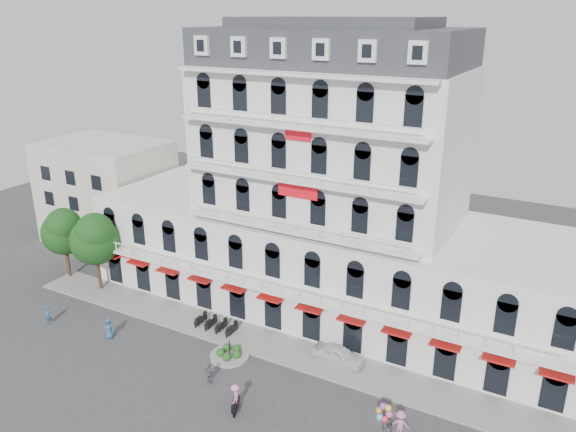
{
  "coord_description": "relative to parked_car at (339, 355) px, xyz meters",
  "views": [
    {
      "loc": [
        19.75,
        -25.54,
        26.08
      ],
      "look_at": [
        0.16,
        10.0,
        11.38
      ],
      "focal_mm": 35.0,
      "sensor_mm": 36.0,
      "label": 1
    }
  ],
  "objects": [
    {
      "name": "parked_scooter_row",
      "position": [
        -11.37,
        -0.7,
        -0.73
      ],
      "size": [
        4.4,
        1.8,
        1.1
      ],
      "primitive_type": null,
      "color": "black",
      "rests_on": "ground"
    },
    {
      "name": "parked_car",
      "position": [
        0.0,
        0.0,
        0.0
      ],
      "size": [
        4.36,
        1.97,
        1.45
      ],
      "primitive_type": "imported",
      "rotation": [
        0.0,
        0.0,
        1.51
      ],
      "color": "white",
      "rests_on": "ground"
    },
    {
      "name": "tree_west_outer",
      "position": [
        -30.96,
        0.48,
        4.62
      ],
      "size": [
        4.5,
        4.48,
        7.76
      ],
      "color": "#382314",
      "rests_on": "ground"
    },
    {
      "name": "pedestrian_far",
      "position": [
        -25.02,
        -7.01,
        0.11
      ],
      "size": [
        0.73,
        0.65,
        1.67
      ],
      "primitive_type": "imported",
      "rotation": [
        0.0,
        0.0,
        0.51
      ],
      "color": "#285678",
      "rests_on": "ground"
    },
    {
      "name": "rider_center",
      "position": [
        -3.92,
        -8.73,
        0.42
      ],
      "size": [
        1.01,
        1.61,
        2.17
      ],
      "rotation": [
        0.0,
        0.0,
        5.11
      ],
      "color": "black",
      "rests_on": "ground"
    },
    {
      "name": "pedestrian_mid",
      "position": [
        -7.42,
        -6.99,
        0.08
      ],
      "size": [
        1.01,
        0.6,
        1.62
      ],
      "primitive_type": "imported",
      "rotation": [
        0.0,
        0.0,
        2.92
      ],
      "color": "#5B5D63",
      "rests_on": "ground"
    },
    {
      "name": "main_building",
      "position": [
        -5.02,
        8.5,
        9.23
      ],
      "size": [
        45.0,
        15.0,
        25.8
      ],
      "color": "silver",
      "rests_on": "ground"
    },
    {
      "name": "sidewalk",
      "position": [
        -5.02,
        -0.5,
        -0.65
      ],
      "size": [
        53.0,
        4.0,
        0.16
      ],
      "primitive_type": "cube",
      "color": "gray",
      "rests_on": "ground"
    },
    {
      "name": "ground",
      "position": [
        -5.02,
        -9.5,
        -0.73
      ],
      "size": [
        120.0,
        120.0,
        0.0
      ],
      "primitive_type": "plane",
      "color": "#38383A",
      "rests_on": "ground"
    },
    {
      "name": "traffic_island",
      "position": [
        -8.02,
        -3.5,
        -0.47
      ],
      "size": [
        3.2,
        3.2,
        1.6
      ],
      "color": "gray",
      "rests_on": "ground"
    },
    {
      "name": "flank_building_west",
      "position": [
        -35.02,
        10.5,
        5.27
      ],
      "size": [
        14.0,
        10.0,
        12.0
      ],
      "primitive_type": "cube",
      "color": "beige",
      "rests_on": "ground"
    },
    {
      "name": "pedestrian_right",
      "position": [
        6.82,
        -5.57,
        0.24
      ],
      "size": [
        1.4,
        1.03,
        1.93
      ],
      "primitive_type": "imported",
      "rotation": [
        0.0,
        0.0,
        3.42
      ],
      "color": "#CE6DA7",
      "rests_on": "ground"
    },
    {
      "name": "balloon_vendor",
      "position": [
        6.18,
        -6.49,
        0.53
      ],
      "size": [
        1.51,
        1.4,
        2.45
      ],
      "color": "#525459",
      "rests_on": "ground"
    },
    {
      "name": "tree_west_inner",
      "position": [
        -25.96,
        -0.02,
        4.96
      ],
      "size": [
        4.76,
        4.76,
        8.25
      ],
      "color": "#382314",
      "rests_on": "ground"
    },
    {
      "name": "pedestrian_left",
      "position": [
        -18.57,
        -6.11,
        0.19
      ],
      "size": [
        1.06,
        0.89,
        1.84
      ],
      "primitive_type": "imported",
      "rotation": [
        0.0,
        0.0,
        0.41
      ],
      "color": "#2A5C7E",
      "rests_on": "ground"
    }
  ]
}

